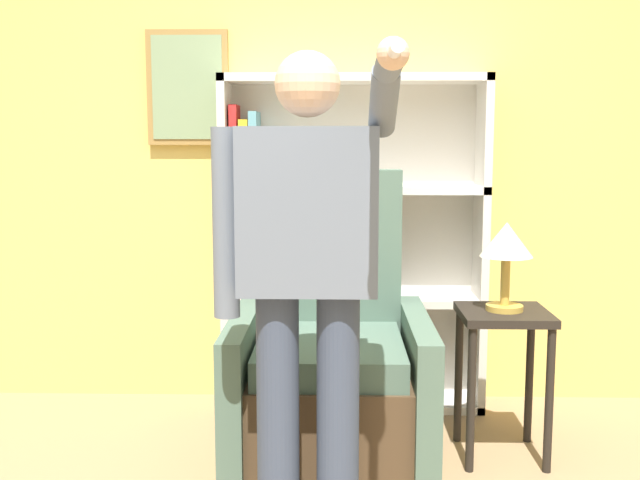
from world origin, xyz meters
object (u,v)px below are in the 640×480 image
armchair (330,372)px  table_lamp (506,246)px  bookcase (332,250)px  person_standing (307,263)px  side_table (503,343)px

armchair → table_lamp: 0.94m
bookcase → table_lamp: 1.00m
armchair → person_standing: 0.91m
side_table → table_lamp: bearing=-45.0°
bookcase → side_table: (0.75, -0.65, -0.31)m
person_standing → side_table: 1.18m
armchair → table_lamp: (0.76, 0.00, 0.56)m
armchair → side_table: size_ratio=1.91×
table_lamp → side_table: bearing=135.0°
person_standing → bookcase: bearing=86.7°
side_table → table_lamp: (0.00, -0.00, 0.43)m
bookcase → table_lamp: (0.75, -0.65, 0.11)m
person_standing → table_lamp: size_ratio=4.38×
person_standing → table_lamp: (0.83, 0.69, -0.04)m
person_standing → side_table: bearing=39.7°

